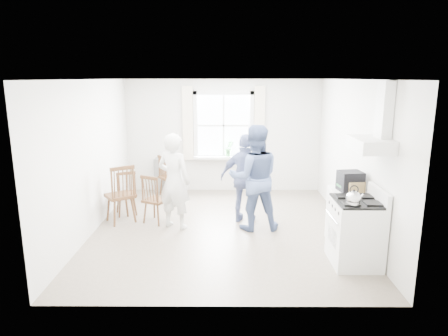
% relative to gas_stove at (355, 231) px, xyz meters
% --- Properties ---
extents(room_shell, '(4.62, 5.12, 2.64)m').
position_rel_gas_stove_xyz_m(room_shell, '(-1.91, 1.35, 0.82)').
color(room_shell, '#796C5D').
rests_on(room_shell, ground).
extents(window_assembly, '(1.88, 0.24, 1.70)m').
position_rel_gas_stove_xyz_m(window_assembly, '(-1.91, 3.80, 0.98)').
color(window_assembly, white).
rests_on(window_assembly, room_shell).
extents(range_hood, '(0.45, 0.76, 0.94)m').
position_rel_gas_stove_xyz_m(range_hood, '(0.16, -0.00, 1.42)').
color(range_hood, silver).
rests_on(range_hood, room_shell).
extents(shelf_unit, '(0.40, 0.30, 0.80)m').
position_rel_gas_stove_xyz_m(shelf_unit, '(-3.31, 3.68, -0.08)').
color(shelf_unit, slate).
rests_on(shelf_unit, ground).
extents(gas_stove, '(0.68, 0.76, 1.12)m').
position_rel_gas_stove_xyz_m(gas_stove, '(0.00, 0.00, 0.00)').
color(gas_stove, silver).
rests_on(gas_stove, ground).
extents(kettle, '(0.20, 0.20, 0.28)m').
position_rel_gas_stove_xyz_m(kettle, '(-0.14, -0.22, 0.56)').
color(kettle, silver).
rests_on(kettle, gas_stove).
extents(low_cabinet, '(0.50, 0.55, 0.90)m').
position_rel_gas_stove_xyz_m(low_cabinet, '(0.07, 0.70, -0.03)').
color(low_cabinet, silver).
rests_on(low_cabinet, ground).
extents(stereo_stack, '(0.38, 0.35, 0.31)m').
position_rel_gas_stove_xyz_m(stereo_stack, '(0.08, 0.65, 0.57)').
color(stereo_stack, black).
rests_on(stereo_stack, low_cabinet).
extents(cardboard_box, '(0.32, 0.27, 0.17)m').
position_rel_gas_stove_xyz_m(cardboard_box, '(0.13, 0.57, 0.50)').
color(cardboard_box, '#9B7F4B').
rests_on(cardboard_box, low_cabinet).
extents(windsor_chair_a, '(0.49, 0.48, 0.90)m').
position_rel_gas_stove_xyz_m(windsor_chair_a, '(-3.77, 2.02, 0.06)').
color(windsor_chair_a, '#442916').
rests_on(windsor_chair_a, ground).
extents(windsor_chair_b, '(0.52, 0.52, 0.92)m').
position_rel_gas_stove_xyz_m(windsor_chair_b, '(-3.19, 1.57, 0.08)').
color(windsor_chair_b, '#442916').
rests_on(windsor_chair_b, ground).
extents(windsor_chair_c, '(0.64, 0.64, 1.10)m').
position_rel_gas_stove_xyz_m(windsor_chair_c, '(-3.74, 1.59, 0.19)').
color(windsor_chair_c, '#442916').
rests_on(windsor_chair_c, ground).
extents(person_left, '(0.82, 0.82, 1.71)m').
position_rel_gas_stove_xyz_m(person_left, '(-2.76, 1.39, 0.37)').
color(person_left, silver).
rests_on(person_left, ground).
extents(person_mid, '(0.97, 0.97, 1.85)m').
position_rel_gas_stove_xyz_m(person_mid, '(-1.36, 1.36, 0.44)').
color(person_mid, '#485B87').
rests_on(person_mid, ground).
extents(person_right, '(1.19, 1.19, 1.64)m').
position_rel_gas_stove_xyz_m(person_right, '(-1.49, 1.71, 0.34)').
color(person_right, navy).
rests_on(person_right, ground).
extents(potted_plant, '(0.24, 0.24, 0.36)m').
position_rel_gas_stove_xyz_m(potted_plant, '(-1.78, 3.71, 0.55)').
color(potted_plant, '#377C3B').
rests_on(potted_plant, window_assembly).
extents(windsor_chair_d, '(0.54, 0.54, 0.95)m').
position_rel_gas_stove_xyz_m(windsor_chair_d, '(-3.21, 3.29, 0.09)').
color(windsor_chair_d, '#442916').
rests_on(windsor_chair_d, ground).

